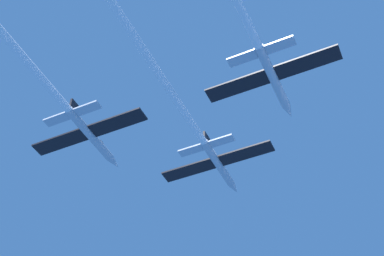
{
  "coord_description": "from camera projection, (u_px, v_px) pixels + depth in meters",
  "views": [
    {
      "loc": [
        26.92,
        -68.5,
        -62.99
      ],
      "look_at": [
        -0.21,
        -9.99,
        -0.01
      ],
      "focal_mm": 51.39,
      "sensor_mm": 36.0,
      "label": 1
    }
  ],
  "objects": [
    {
      "name": "jet_left_wing",
      "position": [
        24.0,
        58.0,
        79.1
      ],
      "size": [
        20.74,
        63.81,
        3.44
      ],
      "color": "#B2BAC6"
    },
    {
      "name": "jet_lead",
      "position": [
        167.0,
        86.0,
        84.57
      ],
      "size": [
        20.74,
        69.32,
        3.44
      ],
      "color": "#B2BAC6"
    }
  ]
}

